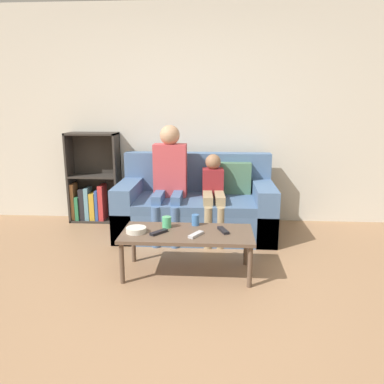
# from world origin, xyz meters

# --- Properties ---
(ground_plane) EXTENTS (22.00, 22.00, 0.00)m
(ground_plane) POSITION_xyz_m (0.00, 0.00, 0.00)
(ground_plane) COLOR #997251
(wall_back) EXTENTS (12.00, 0.06, 2.60)m
(wall_back) POSITION_xyz_m (0.00, 2.49, 1.30)
(wall_back) COLOR beige
(wall_back) RESTS_ON ground_plane
(couch) EXTENTS (1.73, 0.89, 0.88)m
(couch) POSITION_xyz_m (0.07, 1.94, 0.29)
(couch) COLOR #4C6B93
(couch) RESTS_ON ground_plane
(bookshelf) EXTENTS (0.62, 0.28, 1.11)m
(bookshelf) POSITION_xyz_m (-1.25, 2.33, 0.43)
(bookshelf) COLOR #332D28
(bookshelf) RESTS_ON ground_plane
(coffee_table) EXTENTS (1.13, 0.52, 0.38)m
(coffee_table) POSITION_xyz_m (0.05, 0.87, 0.34)
(coffee_table) COLOR brown
(coffee_table) RESTS_ON ground_plane
(person_adult) EXTENTS (0.36, 0.62, 1.23)m
(person_adult) POSITION_xyz_m (-0.22, 1.86, 0.71)
(person_adult) COLOR #476693
(person_adult) RESTS_ON ground_plane
(person_child) EXTENTS (0.26, 0.63, 0.91)m
(person_child) POSITION_xyz_m (0.26, 1.80, 0.52)
(person_child) COLOR #9E8966
(person_child) RESTS_ON ground_plane
(cup_near) EXTENTS (0.08, 0.08, 0.10)m
(cup_near) POSITION_xyz_m (-0.14, 0.98, 0.43)
(cup_near) COLOR #4CB77A
(cup_near) RESTS_ON coffee_table
(cup_far) EXTENTS (0.07, 0.07, 0.10)m
(cup_far) POSITION_xyz_m (0.11, 1.06, 0.43)
(cup_far) COLOR #3D70B2
(cup_far) RESTS_ON coffee_table
(tv_remote_0) EXTENTS (0.13, 0.17, 0.02)m
(tv_remote_0) POSITION_xyz_m (0.13, 0.79, 0.39)
(tv_remote_0) COLOR #B7B7BC
(tv_remote_0) RESTS_ON coffee_table
(tv_remote_1) EXTENTS (0.10, 0.18, 0.02)m
(tv_remote_1) POSITION_xyz_m (0.36, 0.91, 0.39)
(tv_remote_1) COLOR black
(tv_remote_1) RESTS_ON coffee_table
(tv_remote_2) EXTENTS (0.14, 0.16, 0.02)m
(tv_remote_2) POSITION_xyz_m (-0.19, 0.82, 0.39)
(tv_remote_2) COLOR black
(tv_remote_2) RESTS_ON coffee_table
(snack_bowl) EXTENTS (0.17, 0.17, 0.05)m
(snack_bowl) POSITION_xyz_m (-0.39, 0.83, 0.40)
(snack_bowl) COLOR beige
(snack_bowl) RESTS_ON coffee_table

